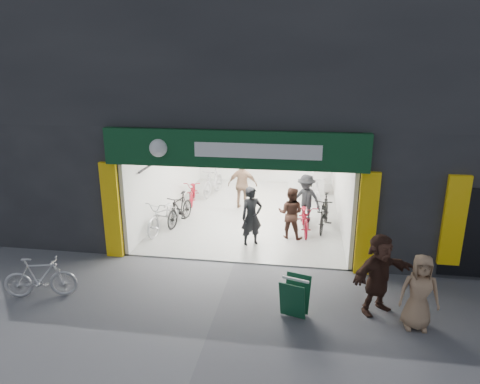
% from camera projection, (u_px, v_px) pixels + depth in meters
% --- Properties ---
extents(ground, '(60.00, 60.00, 0.00)m').
position_uv_depth(ground, '(234.00, 263.00, 11.18)').
color(ground, '#56565B').
rests_on(ground, ground).
extents(building, '(17.00, 10.27, 8.00)m').
position_uv_depth(building, '(284.00, 84.00, 14.51)').
color(building, '#232326').
rests_on(building, ground).
extents(bike_left_front, '(1.02, 2.10, 1.06)m').
position_uv_depth(bike_left_front, '(164.00, 215.00, 13.18)').
color(bike_left_front, '#B2B2B7').
rests_on(bike_left_front, ground).
extents(bike_left_midfront, '(0.77, 1.77, 1.03)m').
position_uv_depth(bike_left_midfront, '(180.00, 209.00, 13.72)').
color(bike_left_midfront, black).
rests_on(bike_left_midfront, ground).
extents(bike_left_midback, '(0.90, 1.79, 0.90)m').
position_uv_depth(bike_left_midback, '(193.00, 191.00, 15.83)').
color(bike_left_midback, maroon).
rests_on(bike_left_midback, ground).
extents(bike_left_back, '(0.86, 1.93, 1.12)m').
position_uv_depth(bike_left_back, '(213.00, 182.00, 16.71)').
color(bike_left_back, '#AEADB2').
rests_on(bike_left_back, ground).
extents(bike_right_front, '(0.80, 1.91, 1.11)m').
position_uv_depth(bike_right_front, '(324.00, 212.00, 13.30)').
color(bike_right_front, black).
rests_on(bike_right_front, ground).
extents(bike_right_mid, '(0.78, 1.86, 0.95)m').
position_uv_depth(bike_right_mid, '(305.00, 217.00, 13.10)').
color(bike_right_mid, maroon).
rests_on(bike_right_mid, ground).
extents(bike_right_back, '(0.91, 2.06, 1.20)m').
position_uv_depth(bike_right_back, '(314.00, 190.00, 15.49)').
color(bike_right_back, '#B2B2B7').
rests_on(bike_right_back, ground).
extents(parked_bike, '(1.65, 0.82, 0.95)m').
position_uv_depth(parked_bike, '(40.00, 277.00, 9.44)').
color(parked_bike, silver).
rests_on(parked_bike, ground).
extents(customer_a, '(0.76, 0.68, 1.73)m').
position_uv_depth(customer_a, '(252.00, 217.00, 12.02)').
color(customer_a, black).
rests_on(customer_a, ground).
extents(customer_b, '(0.86, 0.72, 1.57)m').
position_uv_depth(customer_b, '(291.00, 213.00, 12.54)').
color(customer_b, '#3A221A').
rests_on(customer_b, ground).
extents(customer_c, '(1.20, 0.99, 1.62)m').
position_uv_depth(customer_c, '(306.00, 199.00, 13.76)').
color(customer_c, black).
rests_on(customer_c, ground).
extents(customer_d, '(1.05, 0.46, 1.78)m').
position_uv_depth(customer_d, '(243.00, 185.00, 15.06)').
color(customer_d, '#936F55').
rests_on(customer_d, ground).
extents(pedestrian_near, '(0.77, 0.51, 1.55)m').
position_uv_depth(pedestrian_near, '(419.00, 292.00, 8.27)').
color(pedestrian_near, '#967457').
rests_on(pedestrian_near, ground).
extents(pedestrian_far, '(1.59, 1.37, 1.73)m').
position_uv_depth(pedestrian_far, '(379.00, 274.00, 8.78)').
color(pedestrian_far, '#39221A').
rests_on(pedestrian_far, ground).
extents(sandwich_board, '(0.66, 0.67, 0.82)m').
position_uv_depth(sandwich_board, '(295.00, 296.00, 8.74)').
color(sandwich_board, '#0F3E25').
rests_on(sandwich_board, ground).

